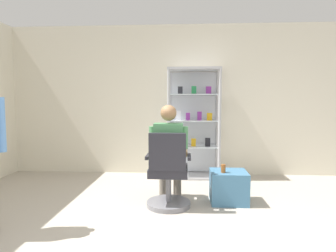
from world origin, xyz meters
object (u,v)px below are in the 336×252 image
(display_cabinet_main, at_px, (194,122))
(office_chair, at_px, (168,177))
(storage_crate, at_px, (229,187))
(seated_shopkeeper, at_px, (169,149))
(tea_glass, at_px, (223,169))

(display_cabinet_main, height_order, office_chair, display_cabinet_main)
(office_chair, xyz_separation_m, storage_crate, (0.78, 0.25, -0.19))
(seated_shopkeeper, xyz_separation_m, tea_glass, (0.70, 0.01, -0.24))
(display_cabinet_main, relative_size, storage_crate, 4.00)
(office_chair, height_order, tea_glass, office_chair)
(storage_crate, height_order, tea_glass, tea_glass)
(office_chair, distance_m, storage_crate, 0.84)
(tea_glass, bearing_deg, display_cabinet_main, 104.22)
(office_chair, bearing_deg, storage_crate, 17.49)
(seated_shopkeeper, bearing_deg, office_chair, -90.13)
(office_chair, xyz_separation_m, tea_glass, (0.70, 0.17, 0.08))
(display_cabinet_main, relative_size, office_chair, 1.98)
(display_cabinet_main, xyz_separation_m, tea_glass, (0.35, -1.38, -0.49))
(office_chair, height_order, seated_shopkeeper, seated_shopkeeper)
(storage_crate, distance_m, tea_glass, 0.28)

